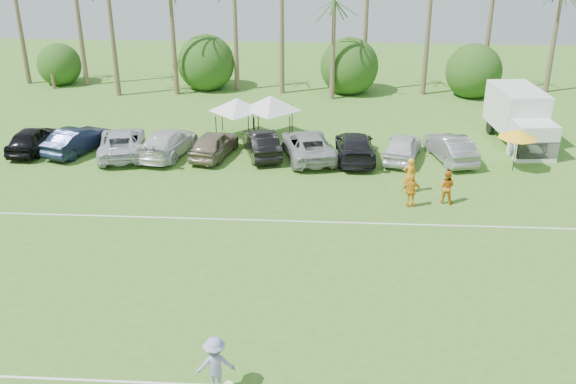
{
  "coord_description": "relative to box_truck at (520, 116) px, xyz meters",
  "views": [
    {
      "loc": [
        4.2,
        -14.15,
        14.07
      ],
      "look_at": [
        2.46,
        13.92,
        1.6
      ],
      "focal_mm": 40.0,
      "sensor_mm": 36.0,
      "label": 1
    }
  ],
  "objects": [
    {
      "name": "parked_car_5",
      "position": [
        -16.39,
        -3.14,
        -1.05
      ],
      "size": [
        3.03,
        5.17,
        1.61
      ],
      "primitive_type": "imported",
      "rotation": [
        0.0,
        0.0,
        3.43
      ],
      "color": "black",
      "rests_on": "ground"
    },
    {
      "name": "parked_car_4",
      "position": [
        -19.27,
        -3.48,
        -1.05
      ],
      "size": [
        2.84,
        5.02,
        1.61
      ],
      "primitive_type": "imported",
      "rotation": [
        0.0,
        0.0,
        2.93
      ],
      "color": "#7B6E58",
      "rests_on": "ground"
    },
    {
      "name": "frisbee_player",
      "position": [
        -15.7,
        -24.35,
        -0.88
      ],
      "size": [
        1.4,
        1.02,
        1.96
      ],
      "rotation": [
        0.0,
        0.0,
        3.38
      ],
      "color": "#928AC4",
      "rests_on": "ground"
    },
    {
      "name": "parked_car_3",
      "position": [
        -22.16,
        -3.43,
        -1.05
      ],
      "size": [
        3.24,
        5.87,
        1.61
      ],
      "primitive_type": "imported",
      "rotation": [
        0.0,
        0.0,
        2.96
      ],
      "color": "silver",
      "rests_on": "ground"
    },
    {
      "name": "sideline_player_b",
      "position": [
        -6.12,
        -9.51,
        -0.96
      ],
      "size": [
        1.06,
        0.95,
        1.79
      ],
      "primitive_type": "imported",
      "rotation": [
        0.0,
        0.0,
        2.78
      ],
      "color": "orange",
      "rests_on": "ground"
    },
    {
      "name": "parked_car_1",
      "position": [
        -27.92,
        -3.26,
        -1.05
      ],
      "size": [
        3.25,
        5.18,
        1.61
      ],
      "primitive_type": "imported",
      "rotation": [
        0.0,
        0.0,
        2.8
      ],
      "color": "black",
      "rests_on": "ground"
    },
    {
      "name": "sideline_player_a",
      "position": [
        -7.88,
        -8.25,
        -0.88
      ],
      "size": [
        0.77,
        0.57,
        1.95
      ],
      "primitive_type": "imported",
      "rotation": [
        0.0,
        0.0,
        3.29
      ],
      "color": "orange",
      "rests_on": "ground"
    },
    {
      "name": "bush_tree_3",
      "position": [
        -0.62,
        12.81,
        -0.06
      ],
      "size": [
        4.0,
        4.0,
        4.0
      ],
      "color": "brown",
      "rests_on": "ground"
    },
    {
      "name": "canopy_tent_right",
      "position": [
        -16.08,
        0.26,
        1.01
      ],
      "size": [
        4.14,
        4.14,
        3.36
      ],
      "color": "black",
      "rests_on": "ground"
    },
    {
      "name": "bush_tree_0",
      "position": [
        -35.62,
        12.81,
        -0.06
      ],
      "size": [
        4.0,
        4.0,
        4.0
      ],
      "color": "brown",
      "rests_on": "ground"
    },
    {
      "name": "parked_car_0",
      "position": [
        -30.8,
        -3.3,
        -1.05
      ],
      "size": [
        1.93,
        4.74,
        1.61
      ],
      "primitive_type": "imported",
      "rotation": [
        0.0,
        0.0,
        3.14
      ],
      "color": "black",
      "rests_on": "ground"
    },
    {
      "name": "bush_tree_2",
      "position": [
        -10.62,
        12.81,
        -0.06
      ],
      "size": [
        4.0,
        4.0,
        4.0
      ],
      "color": "brown",
      "rests_on": "ground"
    },
    {
      "name": "parked_car_9",
      "position": [
        -4.86,
        -3.23,
        -1.05
      ],
      "size": [
        2.78,
        5.15,
        1.61
      ],
      "primitive_type": "imported",
      "rotation": [
        0.0,
        0.0,
        3.37
      ],
      "color": "gray",
      "rests_on": "ground"
    },
    {
      "name": "parked_car_6",
      "position": [
        -13.51,
        -3.35,
        -1.05
      ],
      "size": [
        3.91,
        6.25,
        1.61
      ],
      "primitive_type": "imported",
      "rotation": [
        0.0,
        0.0,
        3.37
      ],
      "color": "#A0A0A0",
      "rests_on": "ground"
    },
    {
      "name": "canopy_tent_left",
      "position": [
        -18.29,
        0.22,
        0.83
      ],
      "size": [
        3.88,
        3.88,
        3.14
      ],
      "color": "black",
      "rests_on": "ground"
    },
    {
      "name": "bush_tree_1",
      "position": [
        -22.62,
        12.81,
        -0.06
      ],
      "size": [
        4.0,
        4.0,
        4.0
      ],
      "color": "brown",
      "rests_on": "ground"
    },
    {
      "name": "box_truck",
      "position": [
        0.0,
        0.0,
        0.0
      ],
      "size": [
        3.16,
        6.95,
        3.48
      ],
      "rotation": [
        0.0,
        0.0,
        0.1
      ],
      "color": "white",
      "rests_on": "ground"
    },
    {
      "name": "parked_car_7",
      "position": [
        -10.62,
        -3.37,
        -1.05
      ],
      "size": [
        2.44,
        5.63,
        1.61
      ],
      "primitive_type": "imported",
      "rotation": [
        0.0,
        0.0,
        3.18
      ],
      "color": "black",
      "rests_on": "ground"
    },
    {
      "name": "parked_car_2",
      "position": [
        -25.04,
        -3.52,
        -1.05
      ],
      "size": [
        4.01,
        6.28,
        1.61
      ],
      "primitive_type": "imported",
      "rotation": [
        0.0,
        0.0,
        3.39
      ],
      "color": "silver",
      "rests_on": "ground"
    },
    {
      "name": "parked_car_8",
      "position": [
        -7.74,
        -3.27,
        -1.05
      ],
      "size": [
        3.02,
        5.05,
        1.61
      ],
      "primitive_type": "imported",
      "rotation": [
        0.0,
        0.0,
        2.89
      ],
      "color": "silver",
      "rests_on": "ground"
    },
    {
      "name": "sideline_player_c",
      "position": [
        -7.98,
        -10.12,
        -0.98
      ],
      "size": [
        1.06,
        0.51,
        1.75
      ],
      "primitive_type": "imported",
      "rotation": [
        0.0,
        0.0,
        3.22
      ],
      "color": "orange",
      "rests_on": "ground"
    },
    {
      "name": "palm_tree_8",
      "position": [
        -3.62,
        11.81,
        5.62
      ],
      "size": [
        2.4,
        2.4,
        8.9
      ],
      "color": "brown",
      "rests_on": "ground"
    },
    {
      "name": "field_lines",
      "position": [
        -16.62,
        -18.19,
        -1.85
      ],
      "size": [
        80.0,
        12.1,
        0.01
      ],
      "color": "white",
      "rests_on": "ground"
    },
    {
      "name": "market_umbrella",
      "position": [
        -1.43,
        -4.71,
        0.4
      ],
      "size": [
        2.27,
        2.27,
        2.52
      ],
      "color": "black",
      "rests_on": "ground"
    }
  ]
}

